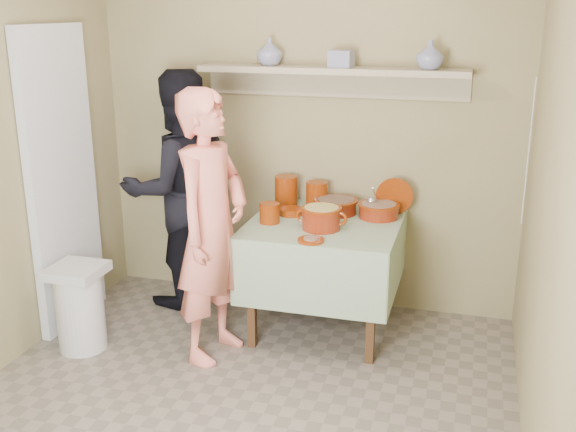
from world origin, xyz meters
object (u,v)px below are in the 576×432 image
(person_cook, at_px, (212,227))
(cazuela_rice, at_px, (321,216))
(person_helper, at_px, (179,190))
(trash_bin, at_px, (80,307))
(serving_table, at_px, (325,239))

(person_cook, xyz_separation_m, cazuela_rice, (0.59, 0.36, 0.01))
(person_helper, bearing_deg, person_cook, 84.95)
(person_helper, xyz_separation_m, trash_bin, (-0.32, -0.86, -0.57))
(person_cook, bearing_deg, cazuela_rice, -47.58)
(person_helper, bearing_deg, serving_table, 128.90)
(person_cook, distance_m, person_helper, 0.86)
(trash_bin, bearing_deg, cazuela_rice, 20.71)
(serving_table, bearing_deg, person_cook, -138.38)
(cazuela_rice, distance_m, trash_bin, 1.63)
(person_helper, height_order, serving_table, person_helper)
(person_cook, distance_m, cazuela_rice, 0.69)
(person_cook, xyz_separation_m, serving_table, (0.58, 0.52, -0.19))
(person_helper, relative_size, trash_bin, 3.03)
(serving_table, distance_m, trash_bin, 1.62)
(person_cook, bearing_deg, serving_table, -37.61)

